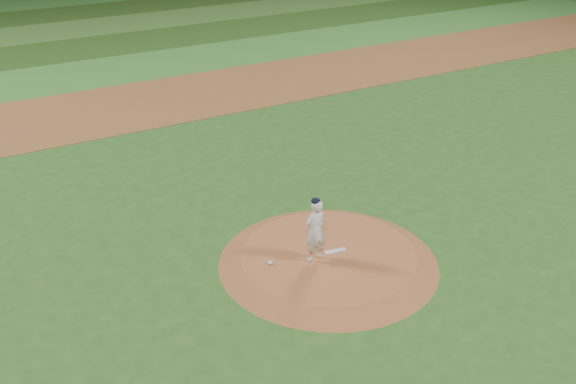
{
  "coord_description": "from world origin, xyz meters",
  "views": [
    {
      "loc": [
        -7.69,
        -11.21,
        8.87
      ],
      "look_at": [
        0.0,
        2.0,
        1.1
      ],
      "focal_mm": 40.0,
      "sensor_mm": 36.0,
      "label": 1
    }
  ],
  "objects_px": {
    "pitchers_mound": "(328,258)",
    "pitching_rubber": "(335,251)",
    "pitcher_on_mound": "(315,230)",
    "rosin_bag": "(270,263)"
  },
  "relations": [
    {
      "from": "rosin_bag",
      "to": "pitching_rubber",
      "type": "bearing_deg",
      "value": -11.14
    },
    {
      "from": "pitching_rubber",
      "to": "rosin_bag",
      "type": "bearing_deg",
      "value": 179.08
    },
    {
      "from": "pitching_rubber",
      "to": "pitcher_on_mound",
      "type": "distance_m",
      "value": 1.03
    },
    {
      "from": "pitchers_mound",
      "to": "pitcher_on_mound",
      "type": "height_order",
      "value": "pitcher_on_mound"
    },
    {
      "from": "pitchers_mound",
      "to": "pitcher_on_mound",
      "type": "xyz_separation_m",
      "value": [
        -0.43,
        -0.03,
        0.96
      ]
    },
    {
      "from": "pitchers_mound",
      "to": "pitching_rubber",
      "type": "bearing_deg",
      "value": -1.01
    },
    {
      "from": "pitchers_mound",
      "to": "pitching_rubber",
      "type": "height_order",
      "value": "pitching_rubber"
    },
    {
      "from": "pitching_rubber",
      "to": "pitcher_on_mound",
      "type": "height_order",
      "value": "pitcher_on_mound"
    },
    {
      "from": "pitching_rubber",
      "to": "rosin_bag",
      "type": "distance_m",
      "value": 1.71
    },
    {
      "from": "pitcher_on_mound",
      "to": "pitchers_mound",
      "type": "bearing_deg",
      "value": 3.93
    }
  ]
}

